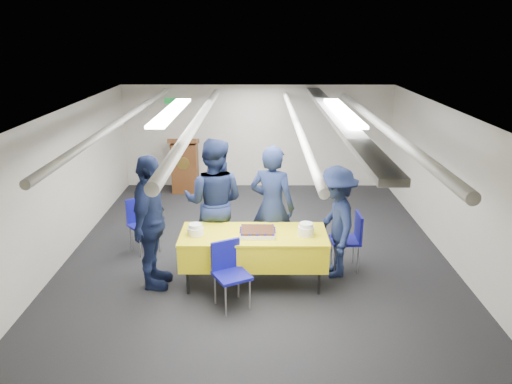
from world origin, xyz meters
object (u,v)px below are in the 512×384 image
sheet_cake (258,232)px  sailor_a (272,207)px  podium (185,165)px  serving_table (254,247)px  chair_left (141,219)px  sailor_c (150,223)px  sailor_d (335,222)px  sailor_b (214,202)px  chair_right (351,235)px  chair_near (229,267)px

sheet_cake → sailor_a: (0.21, 0.64, 0.13)m
podium → sheet_cake: bearing=-69.3°
serving_table → chair_left: bearing=148.2°
chair_left → sailor_c: 1.34m
podium → sailor_d: bearing=-55.2°
sailor_b → sailor_a: bearing=-177.5°
sailor_b → sailor_d: sailor_b is taller
chair_right → sailor_d: bearing=-143.4°
podium → serving_table: bearing=-69.8°
podium → chair_near: bearing=-75.4°
serving_table → podium: size_ratio=1.62×
sheet_cake → podium: 4.57m
sheet_cake → sailor_c: size_ratio=0.26×
serving_table → chair_near: (-0.31, -0.56, -0.03)m
podium → chair_near: 4.95m
serving_table → sailor_b: 1.03m
chair_left → sailor_d: sailor_d is taller
sailor_b → sailor_d: (1.78, -0.42, -0.15)m
podium → chair_left: size_ratio=1.44×
sailor_a → sailor_c: 1.80m
sailor_a → sailor_c: (-1.68, -0.66, 0.01)m
podium → chair_left: podium is taller
chair_near → sailor_b: size_ratio=0.44×
chair_right → chair_left: (-3.29, 0.64, 0.00)m
chair_near → sailor_c: 1.27m
sailor_b → sailor_d: bearing=177.1°
sailor_a → chair_right: bearing=-163.8°
serving_table → chair_right: bearing=19.1°
sheet_cake → sailor_a: bearing=71.5°
serving_table → sailor_d: (1.18, 0.30, 0.26)m
chair_near → sailor_c: size_ratio=0.46×
podium → chair_left: bearing=-95.1°
chair_near → sailor_a: size_ratio=0.46×
serving_table → sheet_cake: size_ratio=4.11×
sailor_c → sailor_d: size_ratio=1.15×
serving_table → podium: podium is taller
serving_table → sailor_d: 1.24m
sailor_d → serving_table: bearing=-81.4°
sheet_cake → sailor_b: sailor_b is taller
serving_table → sailor_c: (-1.41, -0.06, 0.39)m
sheet_cake → chair_near: (-0.37, -0.52, -0.28)m
sheet_cake → sailor_b: 1.02m
sheet_cake → sailor_c: 1.47m
chair_right → serving_table: bearing=-160.9°
serving_table → sheet_cake: bearing=-38.1°
chair_near → chair_right: bearing=31.0°
serving_table → sailor_c: sailor_c is taller
sheet_cake → sailor_d: (1.12, 0.34, 0.01)m
chair_left → chair_near: bearing=-48.1°
podium → sailor_a: (1.83, -3.64, 0.33)m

